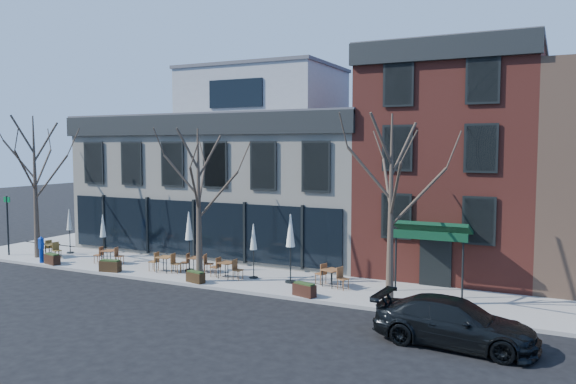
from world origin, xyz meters
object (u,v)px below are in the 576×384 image
at_px(call_box, 41,249).
at_px(cafe_set_0, 52,249).
at_px(umbrella_0, 69,222).
at_px(parked_sedan, 455,322).

distance_m(call_box, cafe_set_0, 1.67).
bearing_deg(call_box, umbrella_0, 106.25).
xyz_separation_m(parked_sedan, umbrella_0, (-22.78, 5.44, 1.24)).
bearing_deg(cafe_set_0, parked_sedan, -10.38).
relative_size(parked_sedan, umbrella_0, 1.99).
relative_size(call_box, umbrella_0, 0.55).
xyz_separation_m(call_box, cafe_set_0, (-0.82, 1.42, -0.30)).
height_order(parked_sedan, call_box, call_box).
distance_m(parked_sedan, umbrella_0, 23.45).
bearing_deg(umbrella_0, cafe_set_0, -91.79).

